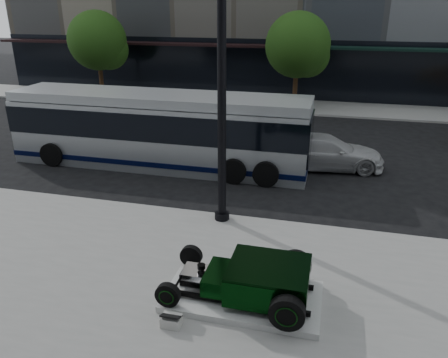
% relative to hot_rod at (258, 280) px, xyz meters
% --- Properties ---
extents(ground, '(120.00, 120.00, 0.00)m').
position_rel_hot_rod_xyz_m(ground, '(-2.16, 5.99, -0.70)').
color(ground, black).
rests_on(ground, ground).
extents(sidewalk_far, '(70.00, 4.00, 0.12)m').
position_rel_hot_rod_xyz_m(sidewalk_far, '(-2.16, 19.99, -0.64)').
color(sidewalk_far, gray).
rests_on(sidewalk_far, ground).
extents(street_trees, '(29.80, 3.80, 5.70)m').
position_rel_hot_rod_xyz_m(street_trees, '(-1.01, 19.07, 3.07)').
color(street_trees, black).
rests_on(street_trees, sidewalk_far).
extents(display_plinth, '(3.40, 1.80, 0.15)m').
position_rel_hot_rod_xyz_m(display_plinth, '(-0.33, 0.00, -0.50)').
color(display_plinth, silver).
rests_on(display_plinth, sidewalk_near).
extents(hot_rod, '(3.22, 2.00, 0.81)m').
position_rel_hot_rod_xyz_m(hot_rod, '(0.00, 0.00, 0.00)').
color(hot_rod, black).
rests_on(hot_rod, display_plinth).
extents(info_plaque, '(0.40, 0.30, 0.31)m').
position_rel_hot_rod_xyz_m(info_plaque, '(-1.57, -1.18, -0.45)').
color(info_plaque, silver).
rests_on(info_plaque, sidewalk_near).
extents(lamppost, '(0.44, 0.44, 8.06)m').
position_rel_hot_rod_xyz_m(lamppost, '(-1.76, 3.65, 3.15)').
color(lamppost, black).
rests_on(lamppost, sidewalk_near).
extents(transit_bus, '(12.12, 2.88, 2.92)m').
position_rel_hot_rod_xyz_m(transit_bus, '(-5.51, 8.06, 0.79)').
color(transit_bus, '#AAAFB4').
rests_on(transit_bus, ground).
extents(white_sedan, '(4.87, 2.61, 1.34)m').
position_rel_hot_rod_xyz_m(white_sedan, '(1.05, 9.28, -0.03)').
color(white_sedan, silver).
rests_on(white_sedan, ground).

